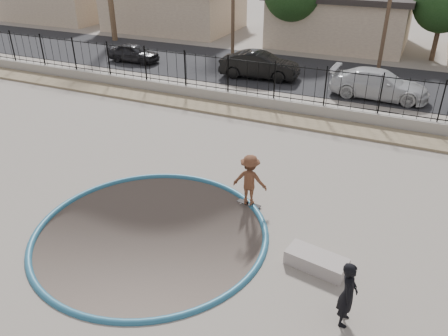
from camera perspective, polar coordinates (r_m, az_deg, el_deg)
The scene contains 17 objects.
ground at distance 24.32m, azimuth 7.57°, elevation 6.47°, with size 120.00×120.00×2.20m, color gray.
bowl_pit at distance 13.35m, azimuth -9.51°, elevation -8.34°, with size 6.84×6.84×1.80m, color #50433D, non-canonical shape.
coping_ring at distance 13.35m, azimuth -9.51°, elevation -8.34°, with size 7.04×7.04×0.20m, color #255D79.
rock_strip at distance 21.41m, azimuth 5.48°, elevation 6.82°, with size 42.00×1.60×0.11m, color #948261.
retaining_wall at distance 22.30m, azimuth 6.46°, elevation 8.34°, with size 42.00×0.45×0.60m, color gray.
fence at distance 21.92m, azimuth 6.63°, elevation 11.28°, with size 40.00×0.04×1.80m.
street at distance 28.54m, azimuth 10.83°, elevation 11.92°, with size 90.00×8.00×0.04m, color black.
house_west at distance 42.42m, azimuth -6.48°, elevation 20.26°, with size 11.60×8.60×3.90m.
house_center at distance 37.21m, azimuth 15.05°, elevation 18.39°, with size 10.60×8.60×3.90m.
street_tree_mid at distance 33.94m, azimuth 26.85°, elevation 18.76°, with size 3.96×3.96×5.83m.
skater at distance 13.96m, azimuth 3.37°, elevation -1.92°, with size 1.11×0.64×1.72m, color brown.
skateboard at distance 14.38m, azimuth 3.28°, elevation -4.68°, with size 0.84×0.33×0.07m.
videographer at distance 10.44m, azimuth 15.87°, elevation -15.55°, with size 0.61×0.40×1.68m, color black.
concrete_ledge at distance 12.11m, azimuth 11.96°, elevation -11.83°, with size 1.60×0.70×0.40m, color #A0948D.
car_a at distance 31.38m, azimuth -11.71°, elevation 14.51°, with size 1.43×3.57×1.22m, color black.
car_b at distance 27.16m, azimuth 4.66°, elevation 13.24°, with size 1.65×4.73×1.56m, color black.
car_c at distance 25.03m, azimuth 19.59°, elevation 10.29°, with size 2.08×5.12×1.49m, color silver.
Camera 1 is at (6.33, -9.69, 7.91)m, focal length 35.00 mm.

